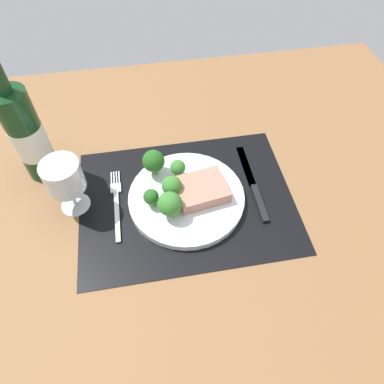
{
  "coord_description": "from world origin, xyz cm",
  "views": [
    {
      "loc": [
        -6.55,
        -45.89,
        64.33
      ],
      "look_at": [
        1.38,
        0.7,
        1.9
      ],
      "focal_mm": 32.86,
      "sensor_mm": 36.0,
      "label": 1
    }
  ],
  "objects_px": {
    "steak": "(201,190)",
    "knife": "(254,188)",
    "fork": "(117,203)",
    "wine_bottle": "(27,135)",
    "plate": "(186,197)",
    "wine_glass": "(64,179)"
  },
  "relations": [
    {
      "from": "plate",
      "to": "wine_bottle",
      "type": "xyz_separation_m",
      "value": [
        -0.32,
        0.14,
        0.11
      ]
    },
    {
      "from": "steak",
      "to": "knife",
      "type": "distance_m",
      "value": 0.13
    },
    {
      "from": "plate",
      "to": "fork",
      "type": "height_order",
      "value": "plate"
    },
    {
      "from": "steak",
      "to": "wine_bottle",
      "type": "height_order",
      "value": "wine_bottle"
    },
    {
      "from": "steak",
      "to": "fork",
      "type": "relative_size",
      "value": 0.57
    },
    {
      "from": "knife",
      "to": "fork",
      "type": "bearing_deg",
      "value": 176.17
    },
    {
      "from": "plate",
      "to": "knife",
      "type": "xyz_separation_m",
      "value": [
        0.16,
        0.01,
        -0.0
      ]
    },
    {
      "from": "steak",
      "to": "knife",
      "type": "relative_size",
      "value": 0.47
    },
    {
      "from": "wine_glass",
      "to": "knife",
      "type": "bearing_deg",
      "value": -3.35
    },
    {
      "from": "knife",
      "to": "wine_glass",
      "type": "height_order",
      "value": "wine_glass"
    },
    {
      "from": "fork",
      "to": "knife",
      "type": "relative_size",
      "value": 0.83
    },
    {
      "from": "plate",
      "to": "wine_glass",
      "type": "relative_size",
      "value": 1.94
    },
    {
      "from": "knife",
      "to": "wine_glass",
      "type": "xyz_separation_m",
      "value": [
        -0.4,
        0.02,
        0.09
      ]
    },
    {
      "from": "plate",
      "to": "steak",
      "type": "height_order",
      "value": "steak"
    },
    {
      "from": "knife",
      "to": "wine_bottle",
      "type": "distance_m",
      "value": 0.51
    },
    {
      "from": "wine_bottle",
      "to": "steak",
      "type": "bearing_deg",
      "value": -22.3
    },
    {
      "from": "plate",
      "to": "wine_glass",
      "type": "height_order",
      "value": "wine_glass"
    },
    {
      "from": "steak",
      "to": "knife",
      "type": "height_order",
      "value": "steak"
    },
    {
      "from": "plate",
      "to": "wine_glass",
      "type": "bearing_deg",
      "value": 173.27
    },
    {
      "from": "plate",
      "to": "wine_glass",
      "type": "distance_m",
      "value": 0.26
    },
    {
      "from": "fork",
      "to": "wine_bottle",
      "type": "xyz_separation_m",
      "value": [
        -0.17,
        0.13,
        0.11
      ]
    },
    {
      "from": "fork",
      "to": "wine_bottle",
      "type": "relative_size",
      "value": 0.6
    }
  ]
}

